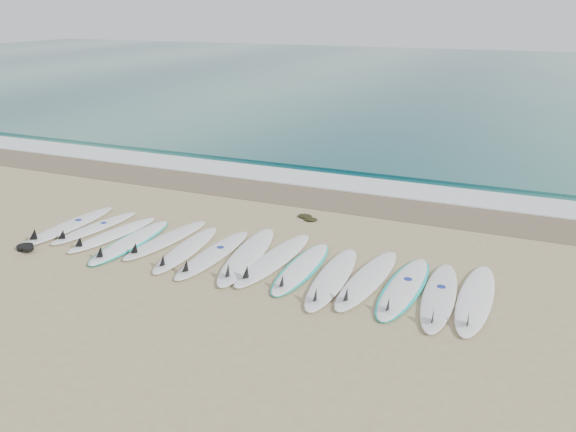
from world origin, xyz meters
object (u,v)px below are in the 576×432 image
at_px(surfboard_7, 246,256).
at_px(leash_coil, 26,248).
at_px(surfboard_0, 67,226).
at_px(surfboard_14, 475,300).

height_order(surfboard_7, leash_coil, surfboard_7).
xyz_separation_m(surfboard_0, surfboard_14, (8.61, 0.02, 0.00)).
bearing_deg(surfboard_7, surfboard_0, 174.14).
bearing_deg(leash_coil, surfboard_14, 8.25).
bearing_deg(surfboard_7, surfboard_14, -8.24).
height_order(surfboard_0, surfboard_7, surfboard_7).
bearing_deg(surfboard_14, surfboard_0, -178.03).
distance_m(surfboard_0, surfboard_7, 4.35).
relative_size(surfboard_0, surfboard_14, 0.99).
relative_size(surfboard_7, surfboard_14, 1.08).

